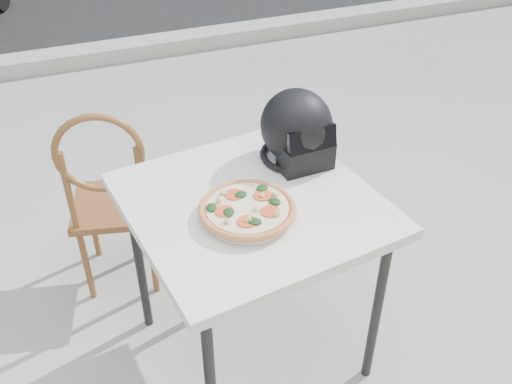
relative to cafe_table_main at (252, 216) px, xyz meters
name	(u,v)px	position (x,y,z in m)	size (l,w,h in m)	color
ground	(202,317)	(-0.15, 0.23, -0.69)	(80.00, 80.00, 0.00)	#9F9D97
curb	(92,55)	(-0.15, 3.23, -0.63)	(30.00, 0.25, 0.12)	#A4A299
cafe_table_main	(252,216)	(0.00, 0.00, 0.00)	(0.89, 0.89, 0.76)	silver
plate	(247,214)	(-0.05, -0.08, 0.08)	(0.33, 0.33, 0.02)	silver
pizza	(247,209)	(-0.05, -0.08, 0.10)	(0.40, 0.40, 0.04)	#C57E48
helmet	(297,130)	(0.25, 0.18, 0.19)	(0.27, 0.28, 0.27)	black
cafe_chair_main	(110,192)	(-0.41, 0.57, -0.17)	(0.43, 0.43, 0.93)	brown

